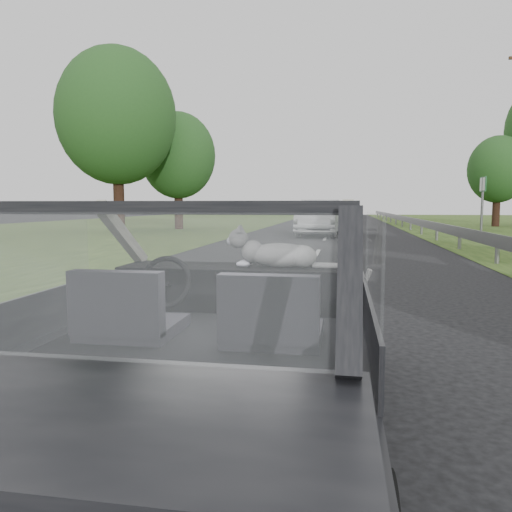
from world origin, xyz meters
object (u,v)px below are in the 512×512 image
at_px(subject_car, 211,325).
at_px(other_car, 319,218).
at_px(highway_sign, 482,207).
at_px(cat, 280,254).

height_order(subject_car, other_car, other_car).
xyz_separation_m(subject_car, other_car, (-0.36, 20.48, 0.10)).
bearing_deg(highway_sign, cat, -105.66).
height_order(cat, other_car, other_car).
bearing_deg(highway_sign, subject_car, -106.00).
relative_size(other_car, highway_sign, 1.92).
xyz_separation_m(subject_car, highway_sign, (6.66, 20.32, 0.58)).
height_order(cat, highway_sign, highway_sign).
bearing_deg(cat, subject_car, -119.38).
height_order(subject_car, cat, subject_car).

